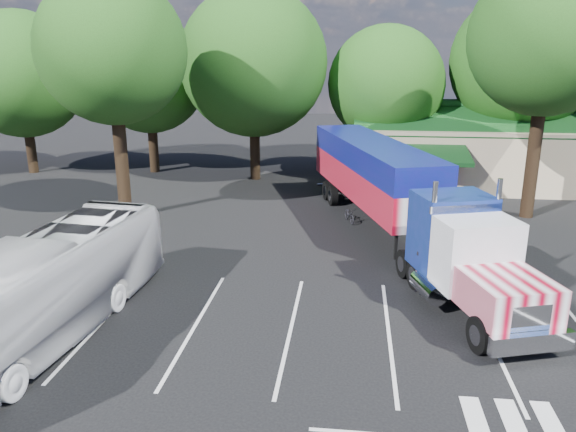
# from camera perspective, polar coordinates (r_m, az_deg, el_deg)

# --- Properties ---
(ground) EXTENTS (120.00, 120.00, 0.00)m
(ground) POSITION_cam_1_polar(r_m,az_deg,el_deg) (24.30, 1.84, -4.84)
(ground) COLOR black
(ground) RESTS_ON ground
(event_hall) EXTENTS (24.20, 14.12, 5.55)m
(event_hall) POSITION_cam_1_polar(r_m,az_deg,el_deg) (42.61, 22.87, 6.25)
(event_hall) COLOR tan
(event_hall) RESTS_ON ground
(tree_row_a) EXTENTS (9.00, 9.00, 11.68)m
(tree_row_a) POSITION_cam_1_polar(r_m,az_deg,el_deg) (45.78, -25.46, 12.85)
(tree_row_a) COLOR black
(tree_row_a) RESTS_ON ground
(tree_row_b) EXTENTS (8.40, 8.40, 11.35)m
(tree_row_b) POSITION_cam_1_polar(r_m,az_deg,el_deg) (43.03, -13.98, 13.75)
(tree_row_b) COLOR black
(tree_row_b) RESTS_ON ground
(tree_row_c) EXTENTS (10.00, 10.00, 13.05)m
(tree_row_c) POSITION_cam_1_polar(r_m,az_deg,el_deg) (39.37, -3.53, 15.29)
(tree_row_c) COLOR black
(tree_row_c) RESTS_ON ground
(tree_row_d) EXTENTS (8.00, 8.00, 10.60)m
(tree_row_d) POSITION_cam_1_polar(r_m,az_deg,el_deg) (40.19, 9.93, 13.03)
(tree_row_d) COLOR black
(tree_row_d) RESTS_ON ground
(tree_row_e) EXTENTS (9.60, 9.60, 12.90)m
(tree_row_e) POSITION_cam_1_polar(r_m,az_deg,el_deg) (42.08, 22.72, 14.24)
(tree_row_e) COLOR black
(tree_row_e) RESTS_ON ground
(tree_near_left) EXTENTS (7.60, 7.60, 12.65)m
(tree_near_left) POSITION_cam_1_polar(r_m,az_deg,el_deg) (31.11, -17.43, 15.72)
(tree_near_left) COLOR black
(tree_near_left) RESTS_ON ground
(tree_near_right) EXTENTS (8.00, 8.00, 13.50)m
(tree_near_right) POSITION_cam_1_polar(r_m,az_deg,el_deg) (32.54, 24.92, 16.13)
(tree_near_right) COLOR black
(tree_near_right) RESTS_ON ground
(semi_truck) EXTENTS (8.89, 21.40, 4.52)m
(semi_truck) POSITION_cam_1_polar(r_m,az_deg,el_deg) (27.27, 10.41, 2.90)
(semi_truck) COLOR black
(semi_truck) RESTS_ON ground
(woman) EXTENTS (0.69, 0.75, 1.72)m
(woman) POSITION_cam_1_polar(r_m,az_deg,el_deg) (21.70, 13.26, -5.53)
(woman) COLOR black
(woman) RESTS_ON ground
(bicycle) EXTENTS (0.97, 1.63, 0.81)m
(bicycle) POSITION_cam_1_polar(r_m,az_deg,el_deg) (30.17, 6.27, 0.16)
(bicycle) COLOR black
(bicycle) RESTS_ON ground
(tour_bus) EXTENTS (3.97, 12.00, 3.28)m
(tour_bus) POSITION_cam_1_polar(r_m,az_deg,el_deg) (19.23, -23.86, -6.98)
(tour_bus) COLOR silver
(tour_bus) RESTS_ON ground
(silver_sedan) EXTENTS (4.17, 2.75, 1.30)m
(silver_sedan) POSITION_cam_1_polar(r_m,az_deg,el_deg) (37.60, 11.29, 3.59)
(silver_sedan) COLOR #A6A8AE
(silver_sedan) RESTS_ON ground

